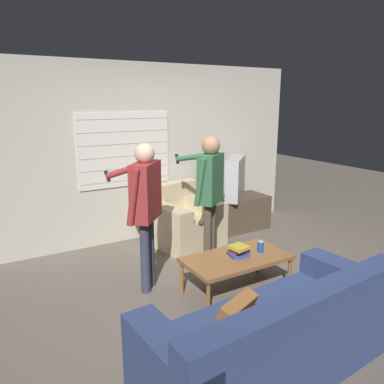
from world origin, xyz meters
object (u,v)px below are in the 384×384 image
object	(u,v)px
coffee_table	(237,260)
person_right_standing	(209,185)
book_stack	(239,251)
spare_remote	(241,247)
person_left_standing	(145,199)
soda_can	(261,247)
armchair_beige	(183,221)
tv	(235,178)
couch_blue	(276,337)

from	to	relation	value
coffee_table	person_right_standing	bearing A→B (deg)	78.43
book_stack	spare_remote	size ratio (longest dim) A/B	1.70
person_left_standing	soda_can	xyz separation A→B (m)	(1.08, -0.61, -0.55)
armchair_beige	tv	distance (m)	1.13
spare_remote	armchair_beige	bearing A→B (deg)	77.41
couch_blue	person_left_standing	world-z (taller)	person_left_standing
coffee_table	tv	xyz separation A→B (m)	(1.21, 1.66, 0.47)
person_left_standing	soda_can	size ratio (longest dim) A/B	12.78
couch_blue	person_right_standing	distance (m)	2.15
book_stack	armchair_beige	bearing A→B (deg)	82.98
armchair_beige	soda_can	size ratio (longest dim) A/B	8.06
armchair_beige	book_stack	xyz separation A→B (m)	(-0.19, -1.57, 0.15)
couch_blue	coffee_table	distance (m)	1.23
armchair_beige	soda_can	xyz separation A→B (m)	(0.08, -1.60, 0.15)
couch_blue	spare_remote	bearing A→B (deg)	58.57
coffee_table	spare_remote	bearing A→B (deg)	40.90
couch_blue	coffee_table	xyz separation A→B (m)	(0.48, 1.13, 0.08)
tv	person_right_standing	world-z (taller)	person_right_standing
armchair_beige	tv	world-z (taller)	tv
person_left_standing	soda_can	distance (m)	1.36
coffee_table	book_stack	bearing A→B (deg)	-1.50
tv	person_left_standing	bearing A→B (deg)	-16.50
soda_can	couch_blue	bearing A→B (deg)	-125.51
tv	person_left_standing	world-z (taller)	person_left_standing
coffee_table	tv	world-z (taller)	tv
soda_can	tv	bearing A→B (deg)	61.64
person_left_standing	armchair_beige	bearing A→B (deg)	-1.96
armchair_beige	book_stack	size ratio (longest dim) A/B	4.40
couch_blue	book_stack	size ratio (longest dim) A/B	9.28
armchair_beige	person_right_standing	xyz separation A→B (m)	(-0.05, -0.78, 0.69)
book_stack	person_left_standing	bearing A→B (deg)	144.57
couch_blue	book_stack	bearing A→B (deg)	61.68
coffee_table	person_right_standing	distance (m)	1.03
person_right_standing	person_left_standing	bearing A→B (deg)	158.51
coffee_table	spare_remote	distance (m)	0.24
book_stack	spare_remote	world-z (taller)	book_stack
armchair_beige	tv	bearing A→B (deg)	175.25
tv	soda_can	size ratio (longest dim) A/B	5.86
couch_blue	spare_remote	xyz separation A→B (m)	(0.66, 1.28, 0.13)
couch_blue	spare_remote	distance (m)	1.45
armchair_beige	soda_can	bearing A→B (deg)	82.83
tv	person_right_standing	distance (m)	1.37
person_left_standing	book_stack	size ratio (longest dim) A/B	6.98
couch_blue	person_right_standing	bearing A→B (deg)	67.29
person_left_standing	spare_remote	bearing A→B (deg)	-70.16
tv	soda_can	bearing A→B (deg)	16.63
soda_can	spare_remote	size ratio (longest dim) A/B	0.93
book_stack	spare_remote	xyz separation A→B (m)	(0.16, 0.16, -0.05)
couch_blue	coffee_table	world-z (taller)	couch_blue
person_right_standing	soda_can	size ratio (longest dim) A/B	12.83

